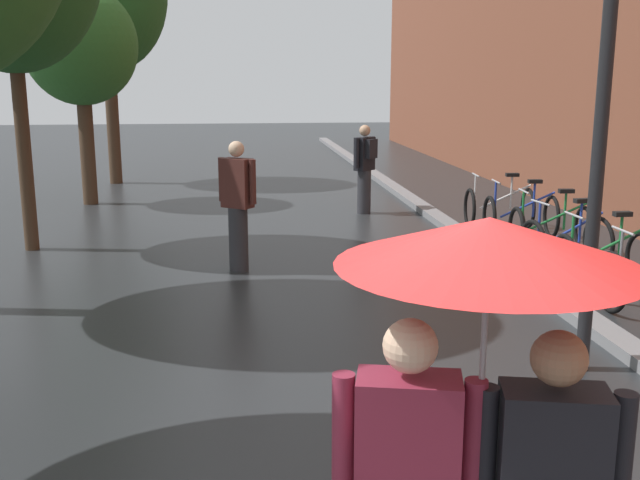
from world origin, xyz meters
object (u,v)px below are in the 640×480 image
(parked_bicycle_3, at_px, (603,258))
(pedestrian_walking_far, at_px, (365,167))
(street_lamp_post, at_px, (603,101))
(parked_bicycle_5, at_px, (550,228))
(street_tree_3, at_px, (80,47))
(couple_under_umbrella, at_px, (481,397))
(parked_bicycle_4, at_px, (566,241))
(pedestrian_walking_midground, at_px, (238,205))
(parked_bicycle_7, at_px, (499,207))
(parked_bicycle_6, at_px, (521,215))

(parked_bicycle_3, relative_size, pedestrian_walking_far, 0.65)
(street_lamp_post, bearing_deg, parked_bicycle_5, 70.04)
(street_tree_3, bearing_deg, couple_under_umbrella, -73.51)
(street_tree_3, height_order, parked_bicycle_4, street_tree_3)
(pedestrian_walking_midground, bearing_deg, parked_bicycle_7, 27.86)
(parked_bicycle_5, relative_size, couple_under_umbrella, 0.54)
(couple_under_umbrella, relative_size, pedestrian_walking_far, 1.23)
(parked_bicycle_3, xyz_separation_m, street_lamp_post, (-1.45, -2.48, 2.00))
(pedestrian_walking_far, bearing_deg, street_lamp_post, -85.72)
(parked_bicycle_4, relative_size, parked_bicycle_5, 1.03)
(parked_bicycle_6, height_order, parked_bicycle_7, same)
(parked_bicycle_4, xyz_separation_m, parked_bicycle_7, (0.05, 2.77, 0.00))
(parked_bicycle_4, bearing_deg, street_tree_3, 140.35)
(parked_bicycle_6, relative_size, parked_bicycle_7, 1.00)
(parked_bicycle_5, height_order, street_lamp_post, street_lamp_post)
(parked_bicycle_5, bearing_deg, parked_bicycle_7, 93.44)
(street_tree_3, bearing_deg, parked_bicycle_4, -39.65)
(street_lamp_post, bearing_deg, parked_bicycle_4, 67.75)
(street_tree_3, relative_size, parked_bicycle_5, 3.88)
(parked_bicycle_7, distance_m, pedestrian_walking_far, 2.71)
(pedestrian_walking_far, bearing_deg, parked_bicycle_4, -65.62)
(parked_bicycle_5, xyz_separation_m, couple_under_umbrella, (-3.75, -7.80, 1.02))
(parked_bicycle_5, bearing_deg, pedestrian_walking_midground, -173.67)
(parked_bicycle_4, xyz_separation_m, couple_under_umbrella, (-3.58, -6.90, 1.02))
(parked_bicycle_6, xyz_separation_m, pedestrian_walking_midground, (-4.57, -1.55, 0.52))
(couple_under_umbrella, xyz_separation_m, pedestrian_walking_far, (1.57, 11.34, -0.49))
(parked_bicycle_7, bearing_deg, street_lamp_post, -103.30)
(street_tree_3, distance_m, couple_under_umbrella, 13.75)
(street_tree_3, relative_size, pedestrian_walking_midground, 2.50)
(couple_under_umbrella, bearing_deg, street_tree_3, 106.49)
(pedestrian_walking_midground, bearing_deg, couple_under_umbrella, -83.19)
(pedestrian_walking_midground, distance_m, pedestrian_walking_far, 4.73)
(parked_bicycle_3, distance_m, street_lamp_post, 3.51)
(parked_bicycle_3, height_order, parked_bicycle_5, same)
(parked_bicycle_3, xyz_separation_m, couple_under_umbrella, (-3.61, -5.92, 1.02))
(parked_bicycle_3, xyz_separation_m, parked_bicycle_6, (0.08, 2.92, 0.00))
(street_lamp_post, bearing_deg, parked_bicycle_7, 76.70)
(parked_bicycle_3, xyz_separation_m, parked_bicycle_7, (0.02, 3.75, 0.00))
(street_tree_3, xyz_separation_m, parked_bicycle_7, (7.51, -3.41, -2.78))
(parked_bicycle_7, bearing_deg, couple_under_umbrella, -110.59)
(parked_bicycle_4, distance_m, parked_bicycle_5, 0.91)
(street_lamp_post, height_order, pedestrian_walking_midground, street_lamp_post)
(street_tree_3, relative_size, parked_bicycle_6, 3.87)
(couple_under_umbrella, distance_m, street_lamp_post, 4.18)
(street_tree_3, height_order, parked_bicycle_3, street_tree_3)
(parked_bicycle_3, distance_m, pedestrian_walking_far, 5.82)
(pedestrian_walking_midground, relative_size, pedestrian_walking_far, 1.04)
(street_tree_3, distance_m, pedestrian_walking_midground, 6.90)
(street_lamp_post, distance_m, pedestrian_walking_far, 8.06)
(parked_bicycle_7, bearing_deg, parked_bicycle_6, -85.75)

